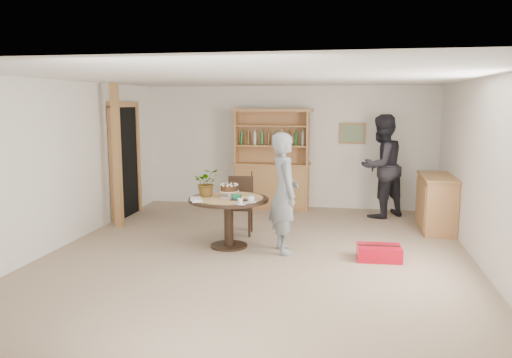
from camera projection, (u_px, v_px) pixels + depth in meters
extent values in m
plane|color=tan|center=(258.00, 255.00, 7.15)|extent=(7.00, 7.00, 0.00)
cube|color=white|center=(288.00, 147.00, 10.35)|extent=(6.00, 0.04, 2.50)
cube|color=white|center=(168.00, 233.00, 3.56)|extent=(6.00, 0.04, 2.50)
cube|color=white|center=(62.00, 164.00, 7.50)|extent=(0.04, 7.00, 2.50)
cube|color=white|center=(487.00, 175.00, 6.41)|extent=(0.04, 7.00, 2.50)
cube|color=white|center=(258.00, 78.00, 6.76)|extent=(6.00, 7.00, 0.04)
cube|color=tan|center=(352.00, 133.00, 10.04)|extent=(0.52, 0.03, 0.42)
cube|color=#59724C|center=(352.00, 133.00, 10.02)|extent=(0.44, 0.02, 0.34)
cube|color=black|center=(125.00, 162.00, 9.47)|extent=(0.10, 0.90, 2.10)
cube|color=#B37C4C|center=(114.00, 165.00, 8.98)|extent=(0.12, 0.10, 2.10)
cube|color=#B37C4C|center=(137.00, 159.00, 9.95)|extent=(0.12, 0.10, 2.10)
cube|color=#B37C4C|center=(123.00, 104.00, 9.30)|extent=(0.12, 1.10, 0.10)
cube|color=tan|center=(117.00, 156.00, 8.62)|extent=(0.12, 0.12, 2.50)
cube|color=#B37C4C|center=(272.00, 187.00, 10.28)|extent=(1.50, 0.50, 0.90)
cube|color=tan|center=(272.00, 164.00, 10.21)|extent=(1.56, 0.54, 0.04)
cube|color=#B37C4C|center=(273.00, 137.00, 10.22)|extent=(1.50, 0.04, 1.06)
cube|color=#B37C4C|center=(237.00, 137.00, 10.21)|extent=(0.04, 0.34, 1.06)
cube|color=#B37C4C|center=(308.00, 138.00, 9.94)|extent=(0.04, 0.34, 1.06)
cube|color=tan|center=(272.00, 146.00, 10.10)|extent=(1.44, 0.32, 0.03)
cube|color=tan|center=(272.00, 126.00, 10.04)|extent=(1.44, 0.32, 0.03)
cube|color=#B37C4C|center=(272.00, 110.00, 9.99)|extent=(1.62, 0.40, 0.06)
cylinder|color=#194C1E|center=(245.00, 138.00, 10.18)|extent=(0.07, 0.07, 0.28)
cylinder|color=#4C2D14|center=(252.00, 138.00, 10.15)|extent=(0.07, 0.07, 0.28)
cylinder|color=#B2BFB2|center=(260.00, 138.00, 10.12)|extent=(0.07, 0.07, 0.28)
cylinder|color=#194C1E|center=(268.00, 138.00, 10.09)|extent=(0.07, 0.07, 0.28)
cylinder|color=#4C2D14|center=(276.00, 138.00, 10.06)|extent=(0.07, 0.07, 0.28)
cylinder|color=#B2BFB2|center=(284.00, 138.00, 10.03)|extent=(0.07, 0.07, 0.28)
cylinder|color=#194C1E|center=(291.00, 138.00, 10.00)|extent=(0.07, 0.07, 0.28)
cylinder|color=#4C2D14|center=(299.00, 138.00, 9.97)|extent=(0.07, 0.07, 0.28)
cube|color=#B37C4C|center=(436.00, 204.00, 8.52)|extent=(0.50, 1.20, 0.90)
cube|color=tan|center=(438.00, 177.00, 8.45)|extent=(0.54, 1.26, 0.04)
cylinder|color=black|center=(229.00, 199.00, 7.46)|extent=(1.20, 1.20, 0.04)
cylinder|color=black|center=(229.00, 224.00, 7.52)|extent=(0.14, 0.14, 0.70)
cylinder|color=black|center=(229.00, 246.00, 7.57)|extent=(0.56, 0.56, 0.03)
cylinder|color=tan|center=(229.00, 198.00, 7.46)|extent=(1.04, 1.04, 0.01)
cube|color=black|center=(240.00, 207.00, 8.24)|extent=(0.46, 0.46, 0.04)
cube|color=black|center=(241.00, 191.00, 8.38)|extent=(0.42, 0.07, 0.46)
cube|color=black|center=(241.00, 178.00, 8.35)|extent=(0.42, 0.08, 0.05)
cube|color=black|center=(227.00, 223.00, 8.11)|extent=(0.03, 0.03, 0.44)
cube|color=black|center=(249.00, 224.00, 8.08)|extent=(0.04, 0.03, 0.44)
cube|color=black|center=(230.00, 218.00, 8.46)|extent=(0.03, 0.04, 0.44)
cube|color=black|center=(251.00, 219.00, 8.43)|extent=(0.04, 0.04, 0.44)
cylinder|color=white|center=(229.00, 197.00, 7.51)|extent=(0.28, 0.28, 0.01)
cylinder|color=white|center=(229.00, 194.00, 7.50)|extent=(0.05, 0.05, 0.08)
cylinder|color=white|center=(229.00, 191.00, 7.49)|extent=(0.30, 0.30, 0.01)
cylinder|color=#3F2612|center=(229.00, 188.00, 7.49)|extent=(0.26, 0.26, 0.09)
cylinder|color=white|center=(229.00, 185.00, 7.48)|extent=(0.08, 0.08, 0.01)
sphere|color=white|center=(237.00, 185.00, 7.46)|extent=(0.04, 0.04, 0.04)
sphere|color=white|center=(237.00, 184.00, 7.52)|extent=(0.04, 0.04, 0.04)
sphere|color=white|center=(235.00, 184.00, 7.57)|extent=(0.04, 0.04, 0.04)
sphere|color=white|center=(231.00, 184.00, 7.60)|extent=(0.04, 0.04, 0.04)
sphere|color=white|center=(227.00, 184.00, 7.59)|extent=(0.04, 0.04, 0.04)
sphere|color=white|center=(224.00, 184.00, 7.56)|extent=(0.04, 0.04, 0.04)
sphere|color=white|center=(222.00, 185.00, 7.50)|extent=(0.04, 0.04, 0.04)
sphere|color=white|center=(222.00, 185.00, 7.44)|extent=(0.04, 0.04, 0.04)
sphere|color=white|center=(224.00, 186.00, 7.39)|extent=(0.04, 0.04, 0.04)
sphere|color=white|center=(227.00, 186.00, 7.36)|extent=(0.04, 0.04, 0.04)
sphere|color=white|center=(232.00, 186.00, 7.37)|extent=(0.04, 0.04, 0.04)
sphere|color=white|center=(235.00, 186.00, 7.40)|extent=(0.04, 0.04, 0.04)
imported|color=#3F7233|center=(207.00, 182.00, 7.54)|extent=(0.47, 0.44, 0.42)
cube|color=black|center=(241.00, 199.00, 7.30)|extent=(0.30, 0.20, 0.01)
cube|color=#0D7D48|center=(237.00, 197.00, 7.31)|extent=(0.10, 0.10, 0.06)
cube|color=#0D7D48|center=(237.00, 194.00, 7.30)|extent=(0.11, 0.02, 0.01)
cylinder|color=white|center=(251.00, 202.00, 7.11)|extent=(0.15, 0.15, 0.01)
imported|color=white|center=(251.00, 199.00, 7.11)|extent=(0.10, 0.10, 0.08)
cylinder|color=white|center=(240.00, 204.00, 6.97)|extent=(0.15, 0.15, 0.01)
imported|color=white|center=(240.00, 201.00, 6.96)|extent=(0.08, 0.08, 0.07)
cube|color=white|center=(196.00, 198.00, 7.35)|extent=(0.14, 0.08, 0.03)
cube|color=white|center=(195.00, 200.00, 7.22)|extent=(0.16, 0.11, 0.03)
cube|color=white|center=(197.00, 201.00, 7.12)|extent=(0.16, 0.14, 0.03)
imported|color=slate|center=(284.00, 193.00, 7.19)|extent=(0.62, 0.75, 1.75)
imported|color=black|center=(381.00, 166.00, 9.41)|extent=(1.20, 1.19, 1.95)
cube|color=red|center=(379.00, 253.00, 6.93)|extent=(0.62, 0.43, 0.20)
cube|color=black|center=(379.00, 246.00, 6.91)|extent=(0.56, 0.07, 0.01)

